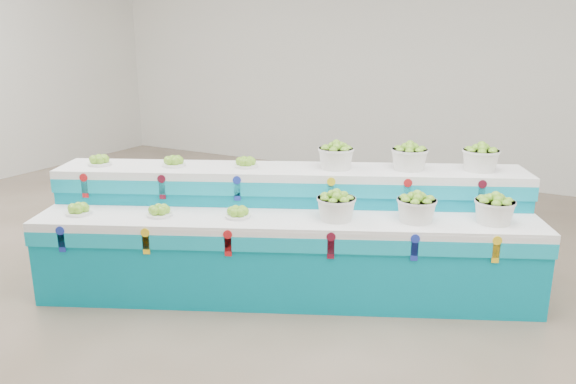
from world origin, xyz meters
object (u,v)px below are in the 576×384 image
at_px(basket_lower_left, 336,206).
at_px(plate_upper_mid, 174,161).
at_px(display_stand, 288,232).
at_px(basket_upper_right, 481,158).

distance_m(basket_lower_left, plate_upper_mid, 1.55).
bearing_deg(display_stand, basket_upper_right, 8.86).
distance_m(plate_upper_mid, basket_upper_right, 2.68).
xyz_separation_m(basket_lower_left, plate_upper_mid, (-1.52, -0.14, 0.23)).
bearing_deg(basket_upper_right, display_stand, -146.52).
height_order(basket_lower_left, basket_upper_right, basket_upper_right).
xyz_separation_m(basket_lower_left, basket_upper_right, (0.91, 0.98, 0.30)).
xyz_separation_m(display_stand, basket_lower_left, (0.47, -0.06, 0.33)).
relative_size(display_stand, plate_upper_mid, 19.48).
bearing_deg(basket_lower_left, display_stand, 172.19).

